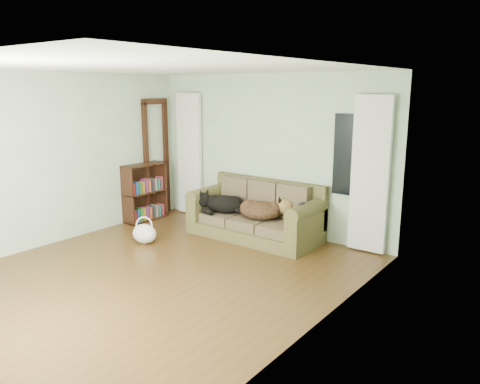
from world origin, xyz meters
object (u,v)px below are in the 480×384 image
Objects in this scene: dog_black_lab at (222,204)px; bookshelf at (145,193)px; dog_shepherd at (263,210)px; sofa at (254,210)px; tote_bag at (144,233)px.

bookshelf reaches higher than dog_black_lab.
bookshelf is (-2.37, -0.31, 0.01)m from dog_shepherd.
dog_black_lab is at bearing -171.47° from sofa.
sofa is 0.19m from dog_shepherd.
sofa is 0.59m from dog_black_lab.
dog_shepherd is at bearing 9.87° from bookshelf.
dog_black_lab is 1.62m from bookshelf.
tote_bag is 1.38m from bookshelf.
dog_shepherd is at bearing -8.39° from sofa.
sofa reaches higher than dog_shepherd.
bookshelf is (-1.60, -0.25, 0.02)m from dog_black_lab.
sofa reaches higher than dog_black_lab.
bookshelf is (-2.19, -0.34, 0.05)m from sofa.
sofa is at bearing -1.65° from dog_black_lab.
bookshelf reaches higher than dog_shepherd.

